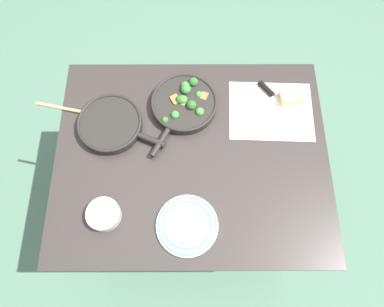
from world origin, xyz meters
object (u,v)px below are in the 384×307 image
Objects in this scene: wooden_spoon at (84,112)px; cheese_block at (291,97)px; skillet_broccoli at (184,103)px; grater_knife at (273,96)px; skillet_eggs at (111,124)px; prep_bowl_steel at (104,214)px; dinner_plate_stack at (187,225)px.

cheese_block is (-0.88, -0.07, 0.01)m from wooden_spoon.
wooden_spoon is 3.36× the size of cheese_block.
skillet_broccoli reaches higher than grater_knife.
skillet_eggs is at bearing -16.14° from wooden_spoon.
cheese_block is 0.90m from prep_bowl_steel.
prep_bowl_steel is (0.31, -0.04, 0.01)m from dinner_plate_stack.
skillet_broccoli is 0.43m from wooden_spoon.
prep_bowl_steel is (0.68, 0.52, 0.01)m from grater_knife.
prep_bowl_steel reaches higher than dinner_plate_stack.
dinner_plate_stack is at bearing 172.85° from prep_bowl_steel.
skillet_eggs is 0.77m from cheese_block.
skillet_eggs is 0.52m from dinner_plate_stack.
grater_knife is (-0.68, -0.14, -0.02)m from skillet_eggs.
dinner_plate_stack is at bearing -35.35° from wooden_spoon.
cheese_block is at bearing -146.20° from prep_bowl_steel.
cheese_block is at bearing -129.15° from dinner_plate_stack.
cheese_block is (-0.46, -0.03, -0.01)m from skillet_broccoli.
prep_bowl_steel is (-0.01, 0.37, -0.00)m from skillet_eggs.
prep_bowl_steel is at bearing 33.80° from cheese_block.
skillet_eggs is 1.79× the size of grater_knife.
grater_knife is 1.63× the size of prep_bowl_steel.
skillet_broccoli reaches higher than skillet_eggs.
grater_knife is 0.07m from cheese_block.
prep_bowl_steel is (0.30, 0.47, -0.00)m from skillet_broccoli.
prep_bowl_steel reaches higher than wooden_spoon.
skillet_eggs reaches higher than prep_bowl_steel.
dinner_plate_stack reaches higher than grater_knife.
grater_knife is at bearing 34.78° from skillet_eggs.
wooden_spoon is (0.12, -0.07, -0.02)m from skillet_eggs.
dinner_plate_stack is at bearing 29.38° from skillet_broccoli.
grater_knife is 0.88× the size of dinner_plate_stack.
wooden_spoon is at bearing -123.37° from grater_knife.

